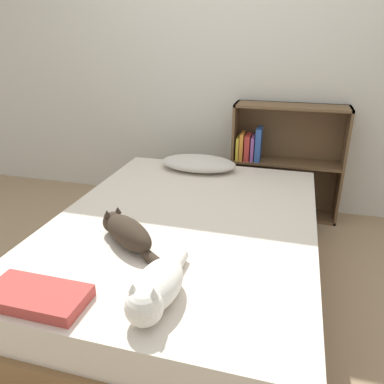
% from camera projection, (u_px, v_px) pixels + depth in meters
% --- Properties ---
extents(ground_plane, '(8.00, 8.00, 0.00)m').
position_uv_depth(ground_plane, '(186.00, 285.00, 2.31)').
color(ground_plane, '#997F60').
extents(wall_back, '(8.00, 0.06, 2.50)m').
position_uv_depth(wall_back, '(232.00, 58.00, 3.02)').
color(wall_back, silver).
rests_on(wall_back, ground_plane).
extents(bed, '(1.49, 2.01, 0.47)m').
position_uv_depth(bed, '(185.00, 253.00, 2.22)').
color(bed, brown).
rests_on(bed, ground_plane).
extents(pillow, '(0.58, 0.33, 0.10)m').
position_uv_depth(pillow, '(198.00, 163.00, 2.86)').
color(pillow, beige).
rests_on(pillow, bed).
extents(cat_light, '(0.18, 0.50, 0.16)m').
position_uv_depth(cat_light, '(156.00, 288.00, 1.44)').
color(cat_light, white).
rests_on(cat_light, bed).
extents(cat_dark, '(0.47, 0.38, 0.14)m').
position_uv_depth(cat_dark, '(127.00, 232.00, 1.85)').
color(cat_dark, '#33281E').
rests_on(cat_dark, bed).
extents(bookshelf, '(0.88, 0.26, 0.92)m').
position_uv_depth(bookshelf, '(282.00, 158.00, 3.09)').
color(bookshelf, brown).
rests_on(bookshelf, ground_plane).
extents(blanket_fold, '(0.40, 0.20, 0.05)m').
position_uv_depth(blanket_fold, '(37.00, 296.00, 1.46)').
color(blanket_fold, '#B2423D').
rests_on(blanket_fold, bed).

